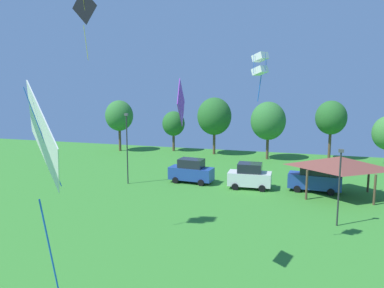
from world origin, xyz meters
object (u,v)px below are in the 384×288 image
at_px(kite_flying_1, 260,64).
at_px(kite_flying_7, 85,9).
at_px(parked_car_second_from_left, 250,176).
at_px(light_post_1, 339,183).
at_px(parked_car_third_from_left, 315,178).
at_px(park_pavilion, 340,162).
at_px(kite_flying_6, 181,103).
at_px(treeline_tree_1, 173,124).
at_px(parked_car_leftmost, 191,171).
at_px(treeline_tree_4, 331,118).
at_px(light_post_0, 127,145).
at_px(treeline_tree_2, 214,116).
at_px(treeline_tree_0, 119,116).
at_px(kite_flying_4, 44,145).
at_px(treeline_tree_3, 268,121).

height_order(kite_flying_1, kite_flying_7, kite_flying_7).
xyz_separation_m(parked_car_second_from_left, light_post_1, (7.49, -8.19, 1.98)).
distance_m(parked_car_third_from_left, park_pavilion, 2.85).
bearing_deg(kite_flying_6, treeline_tree_1, 109.53).
relative_size(parked_car_leftmost, treeline_tree_4, 0.60).
xyz_separation_m(light_post_0, treeline_tree_2, (4.59, 18.02, 1.32)).
height_order(parked_car_leftmost, light_post_1, light_post_1).
relative_size(treeline_tree_0, treeline_tree_4, 0.96).
distance_m(light_post_1, treeline_tree_0, 36.78).
height_order(kite_flying_1, parked_car_third_from_left, kite_flying_1).
xyz_separation_m(kite_flying_1, parked_car_leftmost, (-8.41, 14.65, -10.05)).
relative_size(kite_flying_4, kite_flying_6, 2.84).
xyz_separation_m(kite_flying_4, parked_car_leftmost, (-4.18, 28.70, -7.43)).
relative_size(kite_flying_7, parked_car_third_from_left, 1.36).
xyz_separation_m(kite_flying_6, parked_car_leftmost, (-5.20, 19.37, -8.08)).
height_order(parked_car_leftmost, treeline_tree_3, treeline_tree_3).
height_order(parked_car_third_from_left, treeline_tree_0, treeline_tree_0).
xyz_separation_m(parked_car_second_from_left, treeline_tree_2, (-7.34, 16.32, 4.05)).
bearing_deg(kite_flying_1, parked_car_leftmost, 119.87).
bearing_deg(treeline_tree_2, parked_car_third_from_left, -49.75).
xyz_separation_m(kite_flying_7, park_pavilion, (23.92, 1.67, -13.93)).
bearing_deg(light_post_0, kite_flying_7, -177.13).
xyz_separation_m(park_pavilion, treeline_tree_1, (-21.53, 17.34, 0.88)).
xyz_separation_m(kite_flying_4, light_post_1, (9.28, 20.00, -5.44)).
height_order(light_post_0, treeline_tree_2, treeline_tree_2).
bearing_deg(light_post_0, kite_flying_1, -40.90).
bearing_deg(treeline_tree_3, parked_car_third_from_left, -67.68).
distance_m(parked_car_third_from_left, treeline_tree_4, 17.28).
xyz_separation_m(treeline_tree_1, treeline_tree_2, (6.20, -0.78, 1.29)).
bearing_deg(kite_flying_4, kite_flying_6, 83.77).
height_order(parked_car_third_from_left, treeline_tree_4, treeline_tree_4).
xyz_separation_m(treeline_tree_0, treeline_tree_3, (21.13, -0.10, -0.11)).
distance_m(treeline_tree_2, treeline_tree_4, 15.24).
xyz_separation_m(treeline_tree_2, treeline_tree_3, (7.45, -1.45, -0.26)).
bearing_deg(treeline_tree_4, treeline_tree_3, -162.84).
bearing_deg(light_post_1, treeline_tree_4, 89.14).
bearing_deg(parked_car_second_from_left, parked_car_third_from_left, 3.38).
bearing_deg(park_pavilion, light_post_1, -93.66).
xyz_separation_m(kite_flying_1, light_post_0, (-14.37, 12.45, -7.31)).
bearing_deg(parked_car_leftmost, light_post_0, -154.63).
relative_size(treeline_tree_0, treeline_tree_3, 0.98).
relative_size(kite_flying_6, parked_car_third_from_left, 0.48).
xyz_separation_m(parked_car_leftmost, treeline_tree_2, (-1.37, 15.82, 4.06)).
distance_m(kite_flying_6, parked_car_leftmost, 21.62).
relative_size(parked_car_second_from_left, parked_car_third_from_left, 0.85).
relative_size(kite_flying_7, parked_car_leftmost, 1.46).
height_order(parked_car_second_from_left, treeline_tree_3, treeline_tree_3).
bearing_deg(treeline_tree_4, kite_flying_7, -141.15).
height_order(kite_flying_1, treeline_tree_4, kite_flying_1).
bearing_deg(treeline_tree_0, light_post_0, -61.41).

